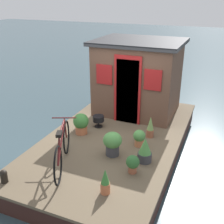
# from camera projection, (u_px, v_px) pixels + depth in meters

# --- Properties ---
(ground_plane) EXTENTS (60.00, 60.00, 0.00)m
(ground_plane) POSITION_uv_depth(u_px,v_px,m) (115.00, 152.00, 6.96)
(ground_plane) COLOR #384C54
(houseboat_deck) EXTENTS (5.60, 3.07, 0.48)m
(houseboat_deck) POSITION_uv_depth(u_px,v_px,m) (115.00, 144.00, 6.86)
(houseboat_deck) COLOR brown
(houseboat_deck) RESTS_ON ground_plane
(houseboat_cabin) EXTENTS (1.92, 2.36, 2.05)m
(houseboat_cabin) POSITION_uv_depth(u_px,v_px,m) (138.00, 77.00, 7.79)
(houseboat_cabin) COLOR brown
(houseboat_cabin) RESTS_ON houseboat_deck
(bicycle) EXTENTS (1.65, 0.78, 0.87)m
(bicycle) POSITION_uv_depth(u_px,v_px,m) (62.00, 148.00, 5.42)
(bicycle) COLOR black
(bicycle) RESTS_ON houseboat_deck
(potted_plant_geranium) EXTENTS (0.17, 0.17, 0.49)m
(potted_plant_geranium) POSITION_uv_depth(u_px,v_px,m) (105.00, 182.00, 4.73)
(potted_plant_geranium) COLOR #B2603D
(potted_plant_geranium) RESTS_ON houseboat_deck
(potted_plant_lavender) EXTENTS (0.40, 0.40, 0.53)m
(potted_plant_lavender) POSITION_uv_depth(u_px,v_px,m) (112.00, 143.00, 5.85)
(potted_plant_lavender) COLOR #38383D
(potted_plant_lavender) RESTS_ON houseboat_deck
(potted_plant_fern) EXTENTS (0.27, 0.27, 0.39)m
(potted_plant_fern) POSITION_uv_depth(u_px,v_px,m) (139.00, 137.00, 6.23)
(potted_plant_fern) COLOR #C6754C
(potted_plant_fern) RESTS_ON houseboat_deck
(potted_plant_basil) EXTENTS (0.38, 0.38, 0.52)m
(potted_plant_basil) POSITION_uv_depth(u_px,v_px,m) (81.00, 123.00, 6.77)
(potted_plant_basil) COLOR #B2603D
(potted_plant_basil) RESTS_ON houseboat_deck
(potted_plant_thyme) EXTENTS (0.26, 0.26, 0.36)m
(potted_plant_thyme) POSITION_uv_depth(u_px,v_px,m) (133.00, 163.00, 5.30)
(potted_plant_thyme) COLOR #935138
(potted_plant_thyme) RESTS_ON houseboat_deck
(potted_plant_sage) EXTENTS (0.18, 0.18, 0.53)m
(potted_plant_sage) POSITION_uv_depth(u_px,v_px,m) (150.00, 127.00, 6.60)
(potted_plant_sage) COLOR #935138
(potted_plant_sage) RESTS_ON houseboat_deck
(potted_plant_ivy) EXTENTS (0.29, 0.29, 0.54)m
(potted_plant_ivy) POSITION_uv_depth(u_px,v_px,m) (145.00, 151.00, 5.63)
(potted_plant_ivy) COLOR #38383D
(potted_plant_ivy) RESTS_ON houseboat_deck
(charcoal_grill) EXTENTS (0.29, 0.29, 0.30)m
(charcoal_grill) POSITION_uv_depth(u_px,v_px,m) (98.00, 119.00, 7.13)
(charcoal_grill) COLOR black
(charcoal_grill) RESTS_ON houseboat_deck
(mooring_bollard) EXTENTS (0.14, 0.14, 0.26)m
(mooring_bollard) POSITION_uv_depth(u_px,v_px,m) (4.00, 176.00, 5.04)
(mooring_bollard) COLOR black
(mooring_bollard) RESTS_ON houseboat_deck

